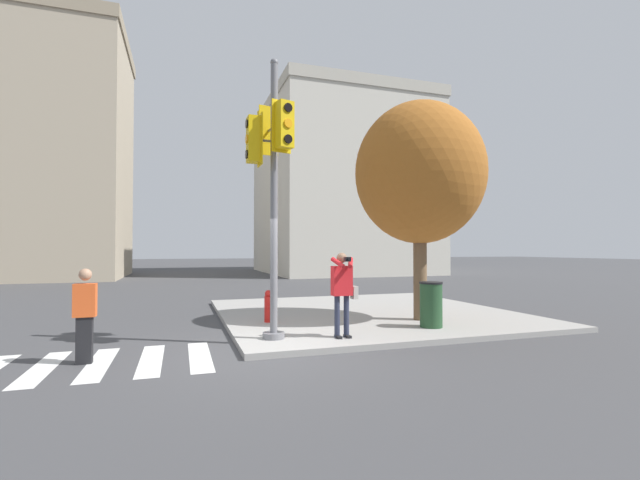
% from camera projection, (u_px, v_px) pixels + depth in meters
% --- Properties ---
extents(ground_plane, '(160.00, 160.00, 0.00)m').
position_uv_depth(ground_plane, '(268.00, 352.00, 7.83)').
color(ground_plane, '#424244').
extents(sidewalk_corner, '(8.00, 8.00, 0.12)m').
position_uv_depth(sidewalk_corner, '(364.00, 313.00, 12.25)').
color(sidewalk_corner, '#9E9B96').
rests_on(sidewalk_corner, ground_plane).
extents(crosswalk_stripes, '(5.99, 2.23, 0.01)m').
position_uv_depth(crosswalk_stripes, '(13.00, 370.00, 6.67)').
color(crosswalk_stripes, silver).
rests_on(crosswalk_stripes, ground_plane).
extents(traffic_signal_pole, '(0.87, 1.14, 5.61)m').
position_uv_depth(traffic_signal_pole, '(270.00, 164.00, 8.52)').
color(traffic_signal_pole, slate).
rests_on(traffic_signal_pole, sidewalk_corner).
extents(person_photographer, '(0.58, 0.54, 1.70)m').
position_uv_depth(person_photographer, '(343.00, 287.00, 8.61)').
color(person_photographer, black).
rests_on(person_photographer, sidewalk_corner).
extents(pedestrian_distant, '(0.34, 0.20, 1.57)m').
position_uv_depth(pedestrian_distant, '(85.00, 313.00, 7.08)').
color(pedestrian_distant, black).
rests_on(pedestrian_distant, ground_plane).
extents(street_tree, '(3.26, 3.26, 5.50)m').
position_uv_depth(street_tree, '(420.00, 173.00, 10.82)').
color(street_tree, brown).
rests_on(street_tree, sidewalk_corner).
extents(fire_hydrant, '(0.19, 0.25, 0.78)m').
position_uv_depth(fire_hydrant, '(268.00, 306.00, 10.38)').
color(fire_hydrant, red).
rests_on(fire_hydrant, sidewalk_corner).
extents(trash_bin, '(0.53, 0.53, 1.03)m').
position_uv_depth(trash_bin, '(431.00, 304.00, 9.72)').
color(trash_bin, '#234728').
rests_on(trash_bin, sidewalk_corner).
extents(building_left, '(14.71, 9.74, 16.30)m').
position_uv_depth(building_left, '(2.00, 151.00, 27.16)').
color(building_left, tan).
rests_on(building_left, ground_plane).
extents(building_right, '(12.06, 13.86, 13.76)m').
position_uv_depth(building_right, '(339.00, 189.00, 35.33)').
color(building_right, beige).
rests_on(building_right, ground_plane).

